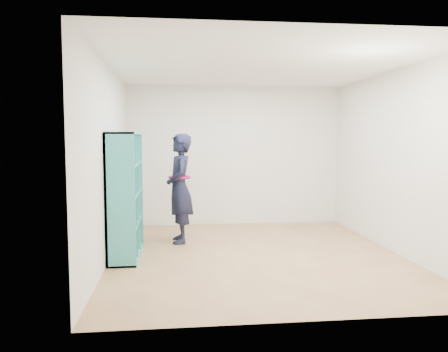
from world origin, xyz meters
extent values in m
plane|color=#8D6240|center=(0.00, 0.00, 0.00)|extent=(4.50, 4.50, 0.00)
plane|color=white|center=(0.00, 0.00, 2.60)|extent=(4.50, 4.50, 0.00)
cube|color=silver|center=(-2.00, 0.00, 1.30)|extent=(0.02, 4.50, 2.60)
cube|color=silver|center=(2.00, 0.00, 1.30)|extent=(0.02, 4.50, 2.60)
cube|color=silver|center=(0.00, 2.25, 1.30)|extent=(4.00, 0.02, 2.60)
cube|color=silver|center=(0.00, -2.25, 1.30)|extent=(4.00, 0.02, 2.60)
cube|color=teal|center=(-1.80, -0.42, 0.85)|extent=(0.37, 0.03, 1.71)
cube|color=teal|center=(-1.80, 0.84, 0.85)|extent=(0.37, 0.03, 1.71)
cube|color=teal|center=(-1.80, 0.21, 0.01)|extent=(0.37, 1.28, 0.03)
cube|color=teal|center=(-1.80, 0.21, 1.70)|extent=(0.37, 1.28, 0.03)
cube|color=teal|center=(-1.98, 0.21, 0.85)|extent=(0.03, 1.28, 1.71)
cube|color=teal|center=(-1.80, 0.00, 0.85)|extent=(0.35, 0.03, 1.66)
cube|color=teal|center=(-1.80, 0.41, 0.85)|extent=(0.35, 0.03, 1.66)
cube|color=teal|center=(-1.80, 0.21, 0.44)|extent=(0.35, 1.23, 0.03)
cube|color=teal|center=(-1.80, 0.21, 0.85)|extent=(0.35, 1.23, 0.03)
cube|color=teal|center=(-1.80, 0.21, 1.27)|extent=(0.35, 1.23, 0.03)
cube|color=beige|center=(-1.78, -0.21, 0.07)|extent=(0.24, 0.15, 0.06)
cube|color=black|center=(-1.77, -0.26, 0.58)|extent=(0.19, 0.17, 0.26)
cube|color=maroon|center=(-1.77, -0.26, 0.99)|extent=(0.19, 0.17, 0.25)
cube|color=silver|center=(-1.78, -0.21, 1.31)|extent=(0.24, 0.15, 0.06)
cube|color=navy|center=(-1.77, 0.14, 0.15)|extent=(0.19, 0.17, 0.22)
cube|color=brown|center=(-1.77, 0.14, 0.57)|extent=(0.19, 0.17, 0.24)
cube|color=#BFB28C|center=(-1.78, 0.20, 0.91)|extent=(0.24, 0.15, 0.09)
cube|color=#26594C|center=(-1.77, 0.14, 1.40)|extent=(0.19, 0.17, 0.23)
cube|color=beige|center=(-1.77, 0.55, 0.17)|extent=(0.19, 0.17, 0.25)
cube|color=black|center=(-1.78, 0.61, 0.50)|extent=(0.24, 0.15, 0.09)
cube|color=maroon|center=(-1.77, 0.55, 1.00)|extent=(0.19, 0.17, 0.26)
cube|color=silver|center=(-1.77, 0.55, 1.41)|extent=(0.19, 0.17, 0.26)
imported|color=black|center=(-1.05, 0.88, 0.85)|extent=(0.45, 0.65, 1.70)
torus|color=#9F0C4C|center=(-1.05, 0.88, 1.03)|extent=(0.38, 0.38, 0.04)
cube|color=silver|center=(-1.20, 0.97, 0.96)|extent=(0.03, 0.11, 0.14)
cube|color=black|center=(-1.20, 0.97, 0.96)|extent=(0.03, 0.11, 0.14)
camera|label=1|loc=(-1.12, -5.91, 1.64)|focal=35.00mm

